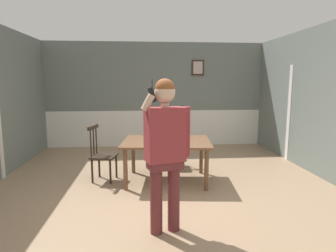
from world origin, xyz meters
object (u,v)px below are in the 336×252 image
chair_near_window (102,155)px  chair_by_doorway (168,143)px  dining_table (167,145)px  person_figure (166,145)px

chair_near_window → chair_by_doorway: size_ratio=0.96×
dining_table → chair_near_window: bearing=173.6°
chair_near_window → chair_by_doorway: bearing=136.0°
dining_table → chair_by_doorway: 0.95m
chair_by_doorway → person_figure: 2.74m
chair_by_doorway → person_figure: size_ratio=0.58×
person_figure → chair_near_window: bearing=-78.2°
dining_table → chair_by_doorway: bearing=84.0°
dining_table → person_figure: size_ratio=0.91×
chair_by_doorway → person_figure: bearing=88.1°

